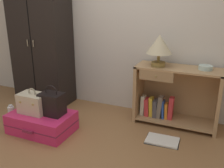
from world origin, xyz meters
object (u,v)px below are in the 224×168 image
Objects in this scene: handbag at (52,104)px; bottle at (11,113)px; bowl at (205,68)px; open_book_on_floor at (162,140)px; table_lamp at (159,45)px; bookshelf at (173,96)px; suitcase_large at (42,122)px; wardrobe at (41,41)px; train_case at (33,103)px.

handbag is 0.74m from bottle.
bowl is 0.97m from open_book_on_floor.
bottle is (-1.72, -0.73, -0.89)m from table_lamp.
bookshelf is at bearing 33.35° from handbag.
table_lamp is 2.41× the size of bowl.
bowl reaches higher than open_book_on_floor.
bowl is (0.54, 0.05, -0.22)m from table_lamp.
suitcase_large is 0.55m from bottle.
bowl reaches higher than handbag.
wardrobe reaches higher than open_book_on_floor.
bowl is 0.21× the size of suitcase_large.
bowl reaches higher than train_case.
bookshelf reaches higher than suitcase_large.
suitcase_large reaches higher than open_book_on_floor.
bottle is at bearing 172.87° from suitcase_large.
table_lamp is (1.72, 0.00, 0.06)m from wardrobe.
open_book_on_floor is at bearing 14.13° from handbag.
suitcase_large is (-1.37, -0.85, -0.24)m from bookshelf.
wardrobe is at bearing 132.07° from handbag.
wardrobe is at bearing 119.41° from train_case.
train_case reaches higher than bottle.
suitcase_large reaches higher than bottle.
table_lamp is at bearing -167.62° from bookshelf.
open_book_on_floor is at bearing -123.55° from bowl.
table_lamp is at bearing 23.15° from bottle.
open_book_on_floor is (1.38, 0.35, -0.11)m from suitcase_large.
bowl is 2.04m from train_case.
handbag is (0.23, 0.05, 0.01)m from train_case.
suitcase_large is at bearing -165.88° from open_book_on_floor.
suitcase_large is 2.07× the size of handbag.
bookshelf reaches higher than train_case.
handbag is (0.69, -0.77, -0.56)m from wardrobe.
handbag is at bearing 14.02° from suitcase_large.
table_lamp is at bearing -174.74° from bowl.
table_lamp is at bearing 36.64° from handbag.
bottle is at bearing -156.85° from table_lamp.
handbag is at bearing -2.72° from bottle.
wardrobe reaches higher than suitcase_large.
suitcase_large is 1.42m from open_book_on_floor.
handbag is at bearing -146.65° from bookshelf.
table_lamp is 0.97× the size of open_book_on_floor.
suitcase_large is 3.41× the size of bottle.
wardrobe is 2.27m from bowl.
bowl is 1.81m from handbag.
handbag is at bearing -47.93° from wardrobe.
open_book_on_floor is (0.00, -0.50, -0.35)m from bookshelf.
handbag is at bearing -143.36° from table_lamp.
bowl is 0.40× the size of open_book_on_floor.
wardrobe is at bearing -178.67° from bookshelf.
train_case is 1.55m from open_book_on_floor.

